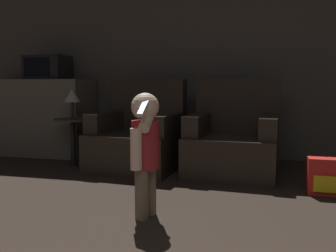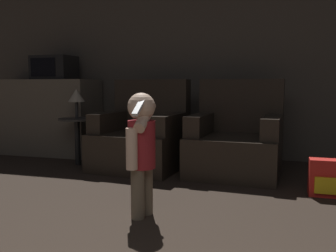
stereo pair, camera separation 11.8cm
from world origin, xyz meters
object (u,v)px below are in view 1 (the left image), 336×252
Objects in this scene: armchair_left at (139,138)px; toy_backpack at (324,176)px; armchair_right at (233,142)px; lamp at (72,96)px; person_toddler at (145,145)px; microwave at (48,68)px.

armchair_left is 1.85m from toy_backpack.
armchair_left is 1.00× the size of armchair_right.
armchair_left reaches higher than lamp.
microwave is at bearing -121.85° from person_toddler.
armchair_left is 3.17× the size of toy_backpack.
person_toddler is (-0.47, -1.41, 0.17)m from armchair_right.
armchair_right is at bearing 2.13° from lamp.
toy_backpack is (1.75, -0.56, -0.17)m from armchair_left.
lamp is at bearing -174.00° from armchair_right.
toy_backpack is 0.61× the size of microwave.
armchair_left reaches higher than person_toddler.
person_toddler is at bearing -145.56° from toy_backpack.
armchair_left is at bearing 5.00° from lamp.
person_toddler reaches higher than toy_backpack.
person_toddler is 1.54m from toy_backpack.
toy_backpack is at bearing -18.28° from microwave.
armchair_left and armchair_right have the same top height.
lamp is at bearing 168.73° from toy_backpack.
microwave reaches higher than lamp.
toy_backpack is at bearing -12.25° from armchair_left.
armchair_right is 1.93× the size of microwave.
armchair_right is (0.99, 0.00, 0.00)m from armchair_left.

